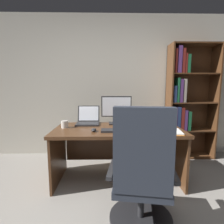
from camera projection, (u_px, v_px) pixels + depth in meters
wall_back at (114, 87)px, 3.38m from camera, size 4.60×0.12×2.56m
desk at (118, 140)px, 2.50m from camera, size 1.68×0.81×0.73m
bookshelf at (185, 102)px, 3.20m from camera, size 0.83×0.34×2.01m
office_chair at (142, 179)px, 1.57m from camera, size 0.66×0.60×1.13m
monitor at (116, 110)px, 2.64m from camera, size 0.44×0.16×0.41m
laptop at (88, 120)px, 2.66m from camera, size 0.33×0.34×0.26m
keyboard at (118, 130)px, 2.22m from camera, size 0.42×0.15×0.02m
computer_mouse at (94, 130)px, 2.21m from camera, size 0.06×0.10×0.04m
reading_stand_with_book at (147, 117)px, 2.73m from camera, size 0.29×0.28×0.18m
open_binder at (162, 131)px, 2.18m from camera, size 0.51×0.36×0.02m
notepad at (139, 128)px, 2.36m from camera, size 0.18×0.23×0.01m
pen at (140, 128)px, 2.36m from camera, size 0.14×0.04×0.01m
coffee_mug at (65, 124)px, 2.41m from camera, size 0.09×0.09×0.10m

